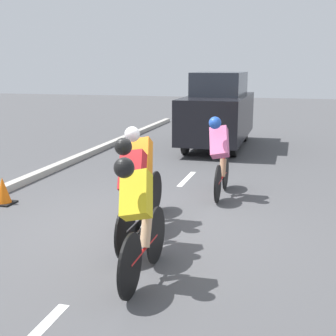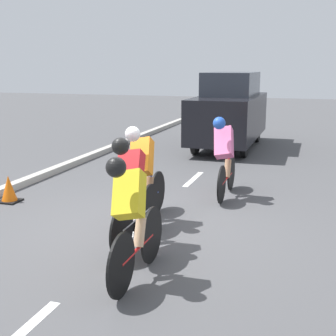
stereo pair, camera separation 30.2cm
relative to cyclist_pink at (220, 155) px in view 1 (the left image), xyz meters
The scene contains 9 objects.
ground_plane 2.35m from the cyclist_pink, 65.88° to the left, with size 60.00×60.00×0.00m, color #4C4C4F.
lane_stripe_mid 2.33m from the cyclist_pink, 65.69° to the left, with size 0.12×1.40×0.01m, color white.
lane_stripe_far 1.71m from the cyclist_pink, 53.23° to the right, with size 0.12×1.40×0.01m, color white.
cyclist_pink is the anchor object (origin of this frame).
cyclist_yellow 3.77m from the cyclist_pink, 85.02° to the left, with size 0.42×1.68×1.49m.
cyclist_red 2.84m from the cyclist_pink, 75.14° to the left, with size 0.40×1.76×1.54m.
cyclist_orange 2.02m from the cyclist_pink, 62.68° to the left, with size 0.42×1.66×1.55m.
support_car 5.52m from the cyclist_pink, 80.52° to the right, with size 1.70×4.41×2.23m.
traffic_cone 3.98m from the cyclist_pink, 22.17° to the left, with size 0.36×0.36×0.49m.
Camera 1 is at (-2.19, 6.48, 2.43)m, focal length 50.00 mm.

